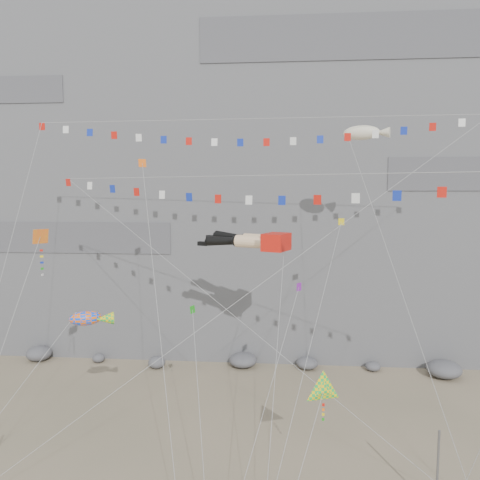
{
  "coord_description": "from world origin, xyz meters",
  "views": [
    {
      "loc": [
        3.27,
        -25.42,
        16.45
      ],
      "look_at": [
        0.39,
        9.0,
        12.85
      ],
      "focal_mm": 35.0,
      "sensor_mm": 36.0,
      "label": 1
    }
  ],
  "objects": [
    {
      "name": "ground",
      "position": [
        0.0,
        0.0,
        0.0
      ],
      "size": [
        120.0,
        120.0,
        0.0
      ],
      "primitive_type": "plane",
      "color": "gray",
      "rests_on": "ground"
    },
    {
      "name": "cliff",
      "position": [
        0.0,
        32.0,
        25.0
      ],
      "size": [
        80.0,
        28.0,
        50.0
      ],
      "primitive_type": "cube",
      "color": "slate",
      "rests_on": "ground"
    },
    {
      "name": "talus_boulders",
      "position": [
        0.0,
        17.0,
        0.6
      ],
      "size": [
        60.0,
        3.0,
        1.2
      ],
      "primitive_type": null,
      "color": "#59595E",
      "rests_on": "ground"
    },
    {
      "name": "anchor_pole_right",
      "position": [
        11.47,
        -2.12,
        2.19
      ],
      "size": [
        0.12,
        0.12,
        4.38
      ],
      "primitive_type": "cylinder",
      "color": "slate",
      "rests_on": "ground"
    },
    {
      "name": "legs_kite",
      "position": [
        1.33,
        8.25,
        12.87
      ],
      "size": [
        7.04,
        19.07,
        20.45
      ],
      "rotation": [
        0.0,
        0.0,
        -0.39
      ],
      "color": "red",
      "rests_on": "ground"
    },
    {
      "name": "flag_banner_upper",
      "position": [
        1.35,
        8.81,
        21.62
      ],
      "size": [
        32.36,
        14.75,
        29.74
      ],
      "color": "red",
      "rests_on": "ground"
    },
    {
      "name": "flag_banner_lower",
      "position": [
        2.44,
        2.66,
        17.37
      ],
      "size": [
        30.06,
        12.37,
        20.63
      ],
      "color": "red",
      "rests_on": "ground"
    },
    {
      "name": "harlequin_kite",
      "position": [
        -11.23,
        1.79,
        13.67
      ],
      "size": [
        3.31,
        7.65,
        15.33
      ],
      "color": "red",
      "rests_on": "ground"
    },
    {
      "name": "fish_windsock",
      "position": [
        -8.89,
        2.54,
        8.44
      ],
      "size": [
        7.98,
        6.93,
        11.9
      ],
      "color": "#FF640D",
      "rests_on": "ground"
    },
    {
      "name": "delta_kite",
      "position": [
        5.71,
        -1.24,
        5.87
      ],
      "size": [
        3.85,
        6.45,
        8.69
      ],
      "color": "yellow",
      "rests_on": "ground"
    },
    {
      "name": "blimp_windsock",
      "position": [
        9.18,
        9.67,
        20.62
      ],
      "size": [
        6.52,
        12.48,
        23.93
      ],
      "color": "beige",
      "rests_on": "ground"
    },
    {
      "name": "small_kite_a",
      "position": [
        -6.1,
        6.34,
        18.07
      ],
      "size": [
        5.82,
        12.97,
        22.65
      ],
      "color": "orange",
      "rests_on": "ground"
    },
    {
      "name": "small_kite_b",
      "position": [
        4.56,
        4.91,
        10.03
      ],
      "size": [
        4.44,
        11.82,
        15.53
      ],
      "color": "purple",
      "rests_on": "ground"
    },
    {
      "name": "small_kite_c",
      "position": [
        -2.15,
        3.26,
        8.77
      ],
      "size": [
        3.05,
        10.17,
        13.3
      ],
      "color": "#1A9216",
      "rests_on": "ground"
    },
    {
      "name": "small_kite_d",
      "position": [
        7.72,
        9.07,
        13.89
      ],
      "size": [
        6.1,
        16.58,
        22.03
      ],
      "color": "yellow",
      "rests_on": "ground"
    }
  ]
}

